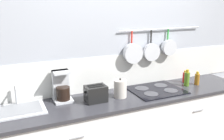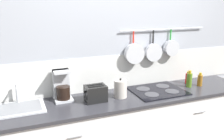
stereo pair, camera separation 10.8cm
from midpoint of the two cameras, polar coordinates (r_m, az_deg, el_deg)
name	(u,v)px [view 1 (the left image)]	position (r m, az deg, el deg)	size (l,w,h in m)	color
wall_back	(119,59)	(2.96, 0.51, 2.54)	(7.20, 0.15, 2.60)	#999EA8
cabinet_base	(131,135)	(2.99, 3.20, -14.52)	(2.87, 0.57, 0.89)	silver
countertop	(131,97)	(2.78, 3.35, -6.21)	(2.91, 0.59, 0.03)	#2D2D33
sink_basin	(18,109)	(2.59, -21.74, -8.26)	(0.49, 0.37, 0.21)	#B7BABF
coffee_maker	(62,88)	(2.67, -12.54, -4.08)	(0.19, 0.21, 0.32)	#B7BABF
toaster	(96,94)	(2.60, -4.91, -5.41)	(0.23, 0.16, 0.17)	black
kettle	(120,89)	(2.71, 0.75, -4.27)	(0.14, 0.14, 0.22)	beige
cooktop	(156,90)	(2.96, 9.02, -4.51)	(0.59, 0.50, 0.01)	black
bottle_vinegar	(187,79)	(3.18, 15.81, -1.93)	(0.06, 0.06, 0.21)	#4C721E
bottle_sesame_oil	(185,77)	(3.32, 15.45, -1.59)	(0.06, 0.06, 0.15)	red
bottle_dish_soap	(197,79)	(3.27, 17.96, -1.96)	(0.06, 0.06, 0.17)	#8C5919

